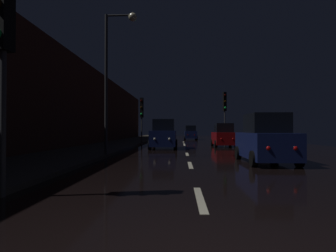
% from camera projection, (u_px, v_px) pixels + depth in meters
% --- Properties ---
extents(ground, '(25.18, 84.00, 0.02)m').
position_uv_depth(ground, '(184.00, 145.00, 27.34)').
color(ground, black).
extents(sidewalk_left, '(4.40, 84.00, 0.15)m').
position_uv_depth(sidewalk_left, '(119.00, 144.00, 27.61)').
color(sidewalk_left, '#38332B').
rests_on(sidewalk_left, ground).
extents(building_facade_left, '(0.80, 63.00, 7.33)m').
position_uv_depth(building_facade_left, '(80.00, 104.00, 24.27)').
color(building_facade_left, '#472319').
rests_on(building_facade_left, ground).
extents(lane_centerline, '(0.16, 29.37, 0.01)m').
position_uv_depth(lane_centerline, '(186.00, 150.00, 20.22)').
color(lane_centerline, beige).
rests_on(lane_centerline, ground).
extents(traffic_light_far_right, '(0.36, 0.48, 5.23)m').
position_uv_depth(traffic_light_far_right, '(225.00, 106.00, 28.49)').
color(traffic_light_far_right, '#38383A').
rests_on(traffic_light_far_right, ground).
extents(traffic_light_far_left, '(0.33, 0.47, 4.51)m').
position_uv_depth(traffic_light_far_left, '(142.00, 111.00, 27.17)').
color(traffic_light_far_left, '#38383A').
rests_on(traffic_light_far_left, ground).
extents(traffic_light_near_left, '(0.36, 0.48, 5.02)m').
position_uv_depth(traffic_light_near_left, '(3.00, 26.00, 6.05)').
color(traffic_light_near_left, '#38383A').
rests_on(traffic_light_near_left, ground).
extents(streetlamp_overhead, '(1.70, 0.44, 7.57)m').
position_uv_depth(streetlamp_overhead, '(115.00, 62.00, 14.86)').
color(streetlamp_overhead, '#2D2D30').
rests_on(streetlamp_overhead, ground).
extents(car_approaching_headlights, '(2.04, 4.43, 2.23)m').
position_uv_depth(car_approaching_headlights, '(164.00, 135.00, 21.72)').
color(car_approaching_headlights, '#141E51').
rests_on(car_approaching_headlights, ground).
extents(car_distant_taillights, '(1.87, 4.04, 2.03)m').
position_uv_depth(car_distant_taillights, '(191.00, 133.00, 40.95)').
color(car_distant_taillights, '#141E51').
rests_on(car_distant_taillights, ground).
extents(car_parked_right_near, '(1.95, 4.22, 2.13)m').
position_uv_depth(car_parked_right_near, '(265.00, 140.00, 12.31)').
color(car_parked_right_near, '#141E51').
rests_on(car_parked_right_near, ground).
extents(car_parked_right_far, '(1.81, 3.93, 1.98)m').
position_uv_depth(car_parked_right_far, '(223.00, 136.00, 24.12)').
color(car_parked_right_far, maroon).
rests_on(car_parked_right_far, ground).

